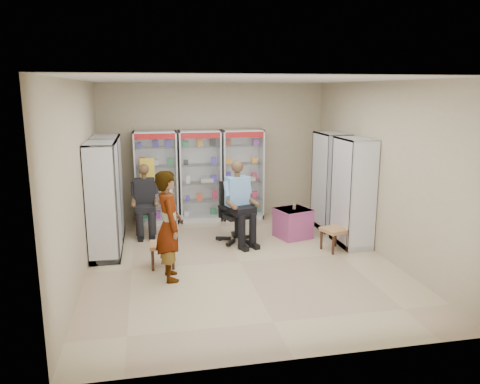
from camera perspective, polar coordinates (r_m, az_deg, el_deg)
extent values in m
plane|color=tan|center=(8.02, -0.01, -8.49)|extent=(6.00, 6.00, 0.00)
cube|color=tan|center=(10.54, -3.22, 4.96)|extent=(5.00, 0.02, 3.00)
cube|color=tan|center=(4.78, 7.07, -4.17)|extent=(5.00, 0.02, 3.00)
cube|color=tan|center=(7.54, -18.99, 1.35)|extent=(0.02, 6.00, 3.00)
cube|color=tan|center=(8.46, 16.86, 2.62)|extent=(0.02, 6.00, 3.00)
cube|color=beige|center=(7.49, -0.01, 13.49)|extent=(5.00, 6.00, 0.02)
cube|color=silver|center=(10.25, -10.19, 1.75)|extent=(0.90, 0.50, 2.00)
cube|color=silver|center=(10.31, -4.90, 1.96)|extent=(0.90, 0.50, 2.00)
cube|color=#A2A3A9|center=(10.45, 0.29, 2.15)|extent=(0.90, 0.50, 2.00)
cube|color=silver|center=(9.86, 10.95, 1.30)|extent=(0.90, 0.50, 2.00)
cube|color=#B9BBC1|center=(8.87, 13.61, -0.05)|extent=(0.90, 0.50, 2.00)
cube|color=#B0B4B8|center=(9.36, -15.75, 0.48)|extent=(0.90, 0.50, 2.00)
cube|color=silver|center=(8.29, -16.29, -1.06)|extent=(0.90, 0.50, 2.00)
cube|color=black|center=(9.65, -11.45, -2.19)|extent=(0.42, 0.42, 0.94)
cube|color=black|center=(8.89, -0.46, -2.46)|extent=(0.80, 0.80, 1.16)
cube|color=#BE4C94|center=(9.27, 6.47, -3.79)|extent=(0.74, 0.72, 0.57)
cylinder|color=#5E2E08|center=(9.19, 6.64, -1.76)|extent=(0.07, 0.07, 0.10)
cube|color=#AF7849|center=(8.67, 11.44, -5.67)|extent=(0.52, 0.52, 0.41)
cube|color=olive|center=(7.84, -9.40, -7.56)|extent=(0.41, 0.41, 0.41)
imported|color=gray|center=(7.15, -8.64, -4.09)|extent=(0.47, 0.66, 1.69)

